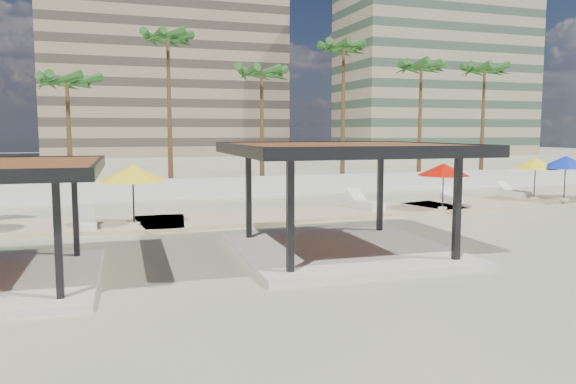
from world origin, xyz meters
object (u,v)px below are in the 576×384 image
object	(u,v)px
lounger_b	(451,197)
lounger_d	(514,193)
lounger_a	(88,223)
pavilion_central	(343,188)
umbrella_c	(444,170)
lounger_c	(365,204)

from	to	relation	value
lounger_b	lounger_d	bearing A→B (deg)	-69.19
lounger_a	lounger_b	distance (m)	19.25
pavilion_central	umbrella_c	bearing A→B (deg)	41.27
pavilion_central	lounger_d	distance (m)	19.04
lounger_a	lounger_c	xyz separation A→B (m)	(13.07, 1.46, 0.05)
umbrella_c	lounger_c	world-z (taller)	umbrella_c
pavilion_central	umbrella_c	distance (m)	11.00
lounger_a	lounger_c	distance (m)	13.15
umbrella_c	lounger_b	distance (m)	4.16
umbrella_c	lounger_b	bearing A→B (deg)	48.71
pavilion_central	lounger_a	bearing A→B (deg)	141.63
umbrella_c	lounger_a	distance (m)	16.66
pavilion_central	lounger_b	world-z (taller)	pavilion_central
lounger_b	lounger_c	bearing A→B (deg)	115.90
umbrella_c	lounger_b	xyz separation A→B (m)	(2.48, 2.83, -1.78)
lounger_a	lounger_b	world-z (taller)	lounger_b
lounger_d	lounger_c	bearing A→B (deg)	96.96
lounger_c	lounger_a	bearing A→B (deg)	89.11
pavilion_central	lounger_c	bearing A→B (deg)	61.31
pavilion_central	lounger_a	xyz separation A→B (m)	(-7.98, 6.92, -1.81)
umbrella_c	lounger_c	distance (m)	4.18
lounger_a	lounger_c	bearing A→B (deg)	-85.69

